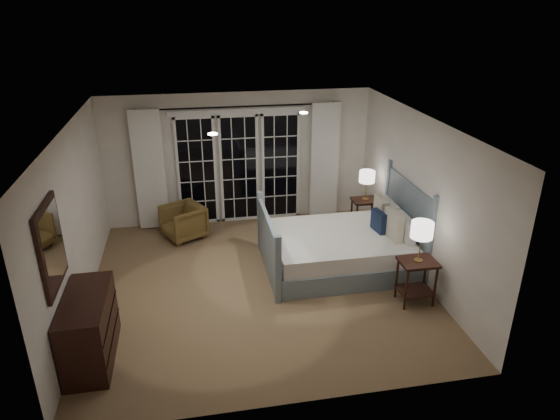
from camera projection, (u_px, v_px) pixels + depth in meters
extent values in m
plane|color=brown|center=(259.00, 284.00, 7.68)|extent=(5.00, 5.00, 0.00)
plane|color=silver|center=(256.00, 124.00, 6.69)|extent=(5.00, 5.00, 0.00)
cube|color=white|center=(75.00, 222.00, 6.76)|extent=(0.02, 5.00, 2.50)
cube|color=white|center=(420.00, 198.00, 7.61)|extent=(0.02, 5.00, 2.50)
cube|color=white|center=(239.00, 158.00, 9.44)|extent=(5.00, 0.02, 2.50)
cube|color=white|center=(293.00, 307.00, 4.93)|extent=(5.00, 0.02, 2.50)
cube|color=black|center=(197.00, 171.00, 9.36)|extent=(0.66, 0.02, 2.02)
cube|color=black|center=(239.00, 169.00, 9.50)|extent=(0.66, 0.02, 2.02)
cube|color=black|center=(280.00, 167.00, 9.63)|extent=(0.66, 0.02, 2.02)
cube|color=white|center=(237.00, 112.00, 9.05)|extent=(2.50, 0.04, 0.10)
cylinder|color=black|center=(238.00, 107.00, 8.96)|extent=(3.50, 0.03, 0.03)
cube|color=white|center=(150.00, 171.00, 9.10)|extent=(0.55, 0.10, 2.25)
cube|color=white|center=(324.00, 161.00, 9.65)|extent=(0.55, 0.10, 2.25)
cylinder|color=white|center=(304.00, 113.00, 7.37)|extent=(0.12, 0.12, 0.01)
cylinder|color=white|center=(213.00, 134.00, 6.23)|extent=(0.12, 0.12, 0.01)
cube|color=gray|center=(338.00, 257.00, 8.12)|extent=(2.18, 1.70, 0.32)
cube|color=white|center=(339.00, 241.00, 8.01)|extent=(2.12, 1.64, 0.27)
cube|color=gray|center=(407.00, 222.00, 8.11)|extent=(0.06, 1.70, 1.38)
cube|color=gray|center=(268.00, 246.00, 7.81)|extent=(0.06, 1.70, 0.96)
cube|color=white|center=(404.00, 228.00, 7.76)|extent=(0.14, 0.60, 0.36)
cube|color=white|center=(389.00, 212.00, 8.33)|extent=(0.14, 0.60, 0.36)
cube|color=beige|center=(394.00, 225.00, 7.75)|extent=(0.16, 0.46, 0.45)
cube|color=beige|center=(381.00, 211.00, 8.25)|extent=(0.16, 0.46, 0.45)
cube|color=#16213D|center=(378.00, 221.00, 8.00)|extent=(0.15, 0.35, 0.34)
cube|color=black|center=(418.00, 262.00, 6.98)|extent=(0.52, 0.41, 0.04)
cube|color=black|center=(415.00, 290.00, 7.16)|extent=(0.47, 0.37, 0.03)
cylinder|color=black|center=(406.00, 290.00, 6.92)|extent=(0.04, 0.04, 0.64)
cylinder|color=black|center=(435.00, 287.00, 7.00)|extent=(0.04, 0.04, 0.64)
cylinder|color=black|center=(397.00, 278.00, 7.22)|extent=(0.04, 0.04, 0.64)
cylinder|color=black|center=(425.00, 275.00, 7.29)|extent=(0.04, 0.04, 0.64)
cube|color=black|center=(365.00, 201.00, 9.22)|extent=(0.48, 0.38, 0.04)
cube|color=black|center=(364.00, 222.00, 9.39)|extent=(0.44, 0.34, 0.03)
cylinder|color=black|center=(357.00, 220.00, 9.17)|extent=(0.04, 0.04, 0.59)
cylinder|color=black|center=(377.00, 218.00, 9.23)|extent=(0.04, 0.04, 0.59)
cylinder|color=black|center=(351.00, 213.00, 9.44)|extent=(0.04, 0.04, 0.59)
cylinder|color=black|center=(372.00, 212.00, 9.51)|extent=(0.04, 0.04, 0.59)
cylinder|color=tan|center=(418.00, 260.00, 6.97)|extent=(0.12, 0.12, 0.02)
cylinder|color=tan|center=(420.00, 249.00, 6.90)|extent=(0.02, 0.02, 0.35)
cylinder|color=white|center=(422.00, 230.00, 6.78)|extent=(0.31, 0.31, 0.23)
cylinder|color=tan|center=(365.00, 199.00, 9.20)|extent=(0.12, 0.12, 0.02)
cylinder|color=tan|center=(366.00, 190.00, 9.14)|extent=(0.02, 0.02, 0.32)
cylinder|color=white|center=(367.00, 177.00, 9.03)|extent=(0.29, 0.29, 0.21)
imported|color=brown|center=(183.00, 222.00, 9.05)|extent=(0.91, 0.91, 0.62)
cube|color=black|center=(89.00, 328.00, 5.95)|extent=(0.50, 1.21, 0.85)
cube|color=black|center=(113.00, 336.00, 6.05)|extent=(0.01, 1.19, 0.01)
cube|color=black|center=(110.00, 317.00, 5.94)|extent=(0.01, 1.19, 0.01)
cube|color=black|center=(51.00, 246.00, 5.46)|extent=(0.04, 0.85, 1.00)
cube|color=white|center=(53.00, 246.00, 5.47)|extent=(0.01, 0.73, 0.88)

